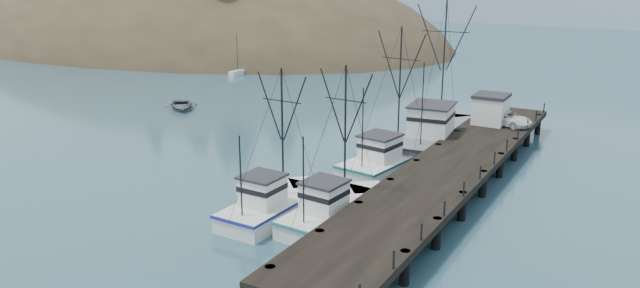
# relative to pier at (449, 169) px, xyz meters

# --- Properties ---
(ground) EXTENTS (400.00, 400.00, 0.00)m
(ground) POSITION_rel_pier_xyz_m (-14.00, -16.00, -1.69)
(ground) COLOR #294B5C
(ground) RESTS_ON ground
(pier) EXTENTS (6.00, 44.00, 2.00)m
(pier) POSITION_rel_pier_xyz_m (0.00, 0.00, 0.00)
(pier) COLOR black
(pier) RESTS_ON ground
(headland) EXTENTS (134.80, 78.00, 51.00)m
(headland) POSITION_rel_pier_xyz_m (-88.95, 62.61, -6.24)
(headland) COLOR #382D1E
(headland) RESTS_ON ground
(distant_ridge) EXTENTS (360.00, 40.00, 26.00)m
(distant_ridge) POSITION_rel_pier_xyz_m (-4.00, 154.00, -1.69)
(distant_ridge) COLOR #9EB2C6
(distant_ridge) RESTS_ON ground
(distant_ridge_far) EXTENTS (180.00, 25.00, 18.00)m
(distant_ridge_far) POSITION_rel_pier_xyz_m (-54.00, 169.00, -1.69)
(distant_ridge_far) COLOR silver
(distant_ridge_far) RESTS_ON ground
(moored_sailboats) EXTENTS (15.98, 16.88, 6.35)m
(moored_sailboats) POSITION_rel_pier_xyz_m (-50.38, 39.39, -1.36)
(moored_sailboats) COLOR silver
(moored_sailboats) RESTS_ON ground
(trawler_near) EXTENTS (4.19, 10.50, 10.71)m
(trawler_near) POSITION_rel_pier_xyz_m (-4.54, -9.34, -0.87)
(trawler_near) COLOR silver
(trawler_near) RESTS_ON ground
(trawler_mid) EXTENTS (3.78, 10.25, 10.31)m
(trawler_mid) POSITION_rel_pier_xyz_m (-8.65, -10.40, -0.87)
(trawler_mid) COLOR silver
(trawler_mid) RESTS_ON ground
(trawler_far) EXTENTS (5.30, 11.91, 12.02)m
(trawler_far) POSITION_rel_pier_xyz_m (-5.90, 2.66, -0.87)
(trawler_far) COLOR silver
(trawler_far) RESTS_ON ground
(work_vessel) EXTENTS (6.52, 16.70, 13.76)m
(work_vessel) POSITION_rel_pier_xyz_m (-4.70, 10.47, -0.46)
(work_vessel) COLOR slate
(work_vessel) RESTS_ON ground
(pier_shed) EXTENTS (3.00, 3.20, 2.80)m
(pier_shed) POSITION_rel_pier_xyz_m (-0.75, 14.06, 1.73)
(pier_shed) COLOR silver
(pier_shed) RESTS_ON pier
(pickup_truck) EXTENTS (5.20, 3.52, 1.32)m
(pickup_truck) POSITION_rel_pier_xyz_m (0.77, 14.15, 0.97)
(pickup_truck) COLOR silver
(pickup_truck) RESTS_ON pier
(motorboat) EXTENTS (6.63, 6.66, 1.14)m
(motorboat) POSITION_rel_pier_xyz_m (-35.96, 10.79, -1.69)
(motorboat) COLOR #555B5E
(motorboat) RESTS_ON ground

